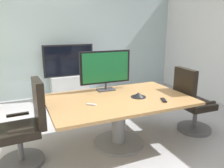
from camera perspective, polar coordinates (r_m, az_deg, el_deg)
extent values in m
plane|color=#99999E|center=(3.60, 2.94, -14.00)|extent=(6.66, 6.66, 0.00)
cube|color=#9EB2B7|center=(5.82, -9.46, 10.58)|extent=(5.66, 0.10, 2.67)
cube|color=olive|center=(3.21, 1.78, -3.97)|extent=(2.02, 1.28, 0.04)
cylinder|color=slate|center=(3.35, 1.73, -9.83)|extent=(0.20, 0.20, 0.68)
cylinder|color=slate|center=(3.49, 1.69, -14.70)|extent=(0.76, 0.76, 0.03)
cylinder|color=#4C4C51|center=(3.26, -22.12, -17.93)|extent=(0.56, 0.56, 0.06)
cylinder|color=#4C4C51|center=(3.15, -22.50, -14.69)|extent=(0.07, 0.07, 0.36)
cube|color=black|center=(3.06, -22.90, -11.08)|extent=(0.50, 0.50, 0.10)
cube|color=black|center=(2.95, -18.31, -4.61)|extent=(0.11, 0.46, 0.60)
cube|color=black|center=(3.25, -23.08, -7.24)|extent=(0.28, 0.06, 0.03)
cube|color=black|center=(2.77, -22.35, -10.98)|extent=(0.28, 0.06, 0.03)
cylinder|color=#4C4C51|center=(4.12, 20.28, -10.66)|extent=(0.56, 0.56, 0.06)
cylinder|color=#4C4C51|center=(4.04, 20.55, -7.96)|extent=(0.07, 0.07, 0.36)
cube|color=black|center=(3.96, 20.83, -5.01)|extent=(0.50, 0.50, 0.10)
cube|color=black|center=(3.69, 18.17, -0.80)|extent=(0.11, 0.46, 0.60)
cube|color=black|center=(3.73, 23.42, -4.50)|extent=(0.28, 0.06, 0.03)
cube|color=black|center=(4.10, 18.36, -2.38)|extent=(0.28, 0.06, 0.03)
cube|color=#333338|center=(3.60, -1.60, -1.45)|extent=(0.28, 0.18, 0.02)
cylinder|color=#333338|center=(3.58, -1.60, -0.56)|extent=(0.04, 0.04, 0.10)
cube|color=black|center=(3.53, -1.71, 4.36)|extent=(0.84, 0.04, 0.52)
cube|color=#14592D|center=(3.51, -1.59, 4.30)|extent=(0.77, 0.01, 0.47)
cube|color=#B7BABC|center=(5.59, -10.81, -0.66)|extent=(0.90, 0.36, 0.55)
cube|color=black|center=(5.44, -11.10, 5.95)|extent=(1.20, 0.06, 0.76)
cube|color=black|center=(5.41, -11.01, 5.90)|extent=(1.12, 0.01, 0.69)
cone|color=black|center=(3.26, 6.82, -2.77)|extent=(0.19, 0.19, 0.07)
cylinder|color=black|center=(3.27, 6.80, -3.29)|extent=(0.22, 0.22, 0.01)
cube|color=black|center=(3.17, 13.17, -4.05)|extent=(0.11, 0.18, 0.02)
cube|color=silver|center=(2.93, -5.29, -5.27)|extent=(0.11, 0.10, 0.02)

